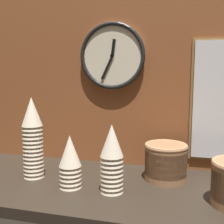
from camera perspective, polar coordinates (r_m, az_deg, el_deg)
name	(u,v)px	position (r cm, az deg, el deg)	size (l,w,h in cm)	color
ground_plane	(97,187)	(116.98, -2.96, -14.93)	(160.00, 56.00, 4.00)	black
wall_tiled_back	(114,53)	(133.35, 0.38, 11.89)	(160.00, 3.00, 105.00)	brown
cup_stack_center	(70,162)	(109.13, -8.50, -9.92)	(8.51, 8.51, 20.29)	beige
cup_stack_center_left	(33,138)	(121.06, -15.81, -5.03)	(8.51, 8.51, 33.72)	beige
cup_stack_center_right	(112,159)	(103.17, -0.05, -9.43)	(8.51, 8.51, 25.33)	beige
bowl_stack_right	(166,161)	(118.05, 10.86, -9.72)	(17.38, 17.38, 15.01)	#996B47
wall_clock	(113,56)	(130.26, 0.16, 11.32)	(30.55, 2.70, 30.55)	beige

